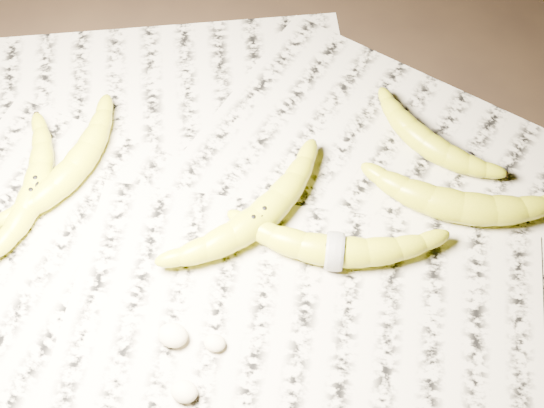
% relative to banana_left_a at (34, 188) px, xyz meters
% --- Properties ---
extents(ground, '(3.00, 3.00, 0.00)m').
position_rel_banana_left_a_xyz_m(ground, '(0.29, 0.01, -0.03)').
color(ground, black).
rests_on(ground, ground).
extents(newspaper_patch, '(0.90, 0.70, 0.01)m').
position_rel_banana_left_a_xyz_m(newspaper_patch, '(0.26, -0.00, -0.02)').
color(newspaper_patch, '#BDB6A2').
rests_on(newspaper_patch, ground).
extents(banana_left_a, '(0.08, 0.20, 0.03)m').
position_rel_banana_left_a_xyz_m(banana_left_a, '(0.00, 0.00, 0.00)').
color(banana_left_a, gold).
rests_on(banana_left_a, newspaper_patch).
extents(banana_left_b, '(0.11, 0.20, 0.04)m').
position_rel_banana_left_a_xyz_m(banana_left_b, '(0.04, 0.04, 0.00)').
color(banana_left_b, gold).
rests_on(banana_left_b, newspaper_patch).
extents(banana_center, '(0.17, 0.22, 0.04)m').
position_rel_banana_left_a_xyz_m(banana_center, '(0.28, 0.03, 0.00)').
color(banana_center, gold).
rests_on(banana_center, newspaper_patch).
extents(banana_taped, '(0.24, 0.09, 0.04)m').
position_rel_banana_left_a_xyz_m(banana_taped, '(0.38, 0.01, 0.00)').
color(banana_taped, gold).
rests_on(banana_taped, newspaper_patch).
extents(banana_upper_a, '(0.22, 0.08, 0.04)m').
position_rel_banana_left_a_xyz_m(banana_upper_a, '(0.52, 0.11, 0.00)').
color(banana_upper_a, gold).
rests_on(banana_upper_a, newspaper_patch).
extents(banana_upper_b, '(0.17, 0.13, 0.03)m').
position_rel_banana_left_a_xyz_m(banana_upper_b, '(0.46, 0.20, 0.00)').
color(banana_upper_b, gold).
rests_on(banana_upper_b, newspaper_patch).
extents(measuring_tape, '(0.01, 0.05, 0.05)m').
position_rel_banana_left_a_xyz_m(measuring_tape, '(0.38, 0.01, 0.00)').
color(measuring_tape, white).
rests_on(measuring_tape, newspaper_patch).
extents(flesh_chunk_a, '(0.03, 0.03, 0.02)m').
position_rel_banana_left_a_xyz_m(flesh_chunk_a, '(0.23, -0.13, -0.01)').
color(flesh_chunk_a, beige).
rests_on(flesh_chunk_a, newspaper_patch).
extents(flesh_chunk_b, '(0.03, 0.03, 0.02)m').
position_rel_banana_left_a_xyz_m(flesh_chunk_b, '(0.26, -0.19, -0.01)').
color(flesh_chunk_b, beige).
rests_on(flesh_chunk_b, newspaper_patch).
extents(flesh_chunk_c, '(0.02, 0.02, 0.01)m').
position_rel_banana_left_a_xyz_m(flesh_chunk_c, '(0.27, -0.13, -0.01)').
color(flesh_chunk_c, beige).
rests_on(flesh_chunk_c, newspaper_patch).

